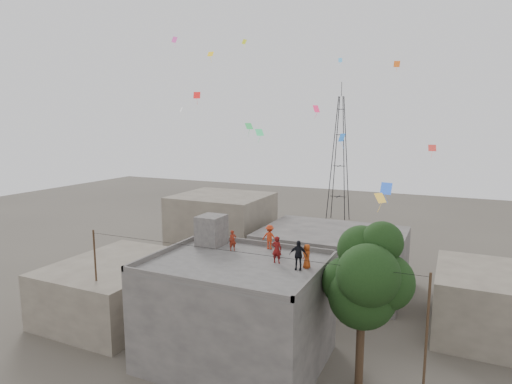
% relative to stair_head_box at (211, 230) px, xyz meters
% --- Properties ---
extents(ground, '(140.00, 140.00, 0.00)m').
position_rel_stair_head_box_xyz_m(ground, '(3.20, -2.60, -7.10)').
color(ground, '#454039').
rests_on(ground, ground).
extents(main_building, '(10.00, 8.00, 6.10)m').
position_rel_stair_head_box_xyz_m(main_building, '(3.20, -2.60, -4.05)').
color(main_building, '#4B4846').
rests_on(main_building, ground).
extents(parapet, '(10.00, 8.00, 0.30)m').
position_rel_stair_head_box_xyz_m(parapet, '(3.20, -2.60, -0.85)').
color(parapet, '#4B4846').
rests_on(parapet, main_building).
extents(stair_head_box, '(1.60, 1.80, 2.00)m').
position_rel_stair_head_box_xyz_m(stair_head_box, '(0.00, 0.00, 0.00)').
color(stair_head_box, '#4B4846').
rests_on(stair_head_box, main_building).
extents(neighbor_west, '(8.00, 10.00, 4.00)m').
position_rel_stair_head_box_xyz_m(neighbor_west, '(-7.80, -0.60, -5.10)').
color(neighbor_west, '#655B4F').
rests_on(neighbor_west, ground).
extents(neighbor_north, '(12.00, 9.00, 5.00)m').
position_rel_stair_head_box_xyz_m(neighbor_north, '(5.20, 11.40, -4.60)').
color(neighbor_north, '#4B4846').
rests_on(neighbor_north, ground).
extents(neighbor_northwest, '(9.00, 8.00, 7.00)m').
position_rel_stair_head_box_xyz_m(neighbor_northwest, '(-6.80, 13.40, -3.60)').
color(neighbor_northwest, '#655B4F').
rests_on(neighbor_northwest, ground).
extents(neighbor_east, '(7.00, 8.00, 4.40)m').
position_rel_stair_head_box_xyz_m(neighbor_east, '(17.20, 7.40, -4.90)').
color(neighbor_east, '#655B4F').
rests_on(neighbor_east, ground).
extents(tree, '(4.90, 4.60, 9.10)m').
position_rel_stair_head_box_xyz_m(tree, '(10.57, -2.00, -1.00)').
color(tree, black).
rests_on(tree, ground).
extents(utility_line, '(20.12, 0.62, 7.40)m').
position_rel_stair_head_box_xyz_m(utility_line, '(3.70, -3.85, -3.27)').
color(utility_line, black).
rests_on(utility_line, ground).
extents(transmission_tower, '(2.97, 2.97, 20.01)m').
position_rel_stair_head_box_xyz_m(transmission_tower, '(-0.80, 37.40, 1.97)').
color(transmission_tower, black).
rests_on(transmission_tower, ground).
extents(person_red_adult, '(0.60, 0.41, 1.59)m').
position_rel_stair_head_box_xyz_m(person_red_adult, '(5.35, -1.62, -0.20)').
color(person_red_adult, maroon).
rests_on(person_red_adult, main_building).
extents(person_orange_child, '(0.77, 0.79, 1.37)m').
position_rel_stair_head_box_xyz_m(person_orange_child, '(7.20, -1.72, -0.32)').
color(person_orange_child, '#AB3F13').
rests_on(person_orange_child, main_building).
extents(person_dark_child, '(0.66, 0.70, 1.15)m').
position_rel_stair_head_box_xyz_m(person_dark_child, '(4.85, -0.21, -0.42)').
color(person_dark_child, black).
rests_on(person_dark_child, main_building).
extents(person_dark_adult, '(1.03, 0.60, 1.65)m').
position_rel_stair_head_box_xyz_m(person_dark_adult, '(6.85, -2.18, -0.17)').
color(person_dark_adult, black).
rests_on(person_dark_adult, main_building).
extents(person_orange_adult, '(1.04, 0.62, 1.58)m').
position_rel_stair_head_box_xyz_m(person_orange_adult, '(3.87, 0.80, -0.21)').
color(person_orange_adult, red).
rests_on(person_orange_adult, main_building).
extents(person_red_child, '(0.56, 0.56, 1.31)m').
position_rel_stair_head_box_xyz_m(person_red_child, '(1.87, -0.52, -0.34)').
color(person_red_child, maroon).
rests_on(person_red_child, main_building).
extents(kites, '(21.49, 19.10, 10.43)m').
position_rel_stair_head_box_xyz_m(kites, '(4.31, 3.58, 7.76)').
color(kites, red).
rests_on(kites, ground).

